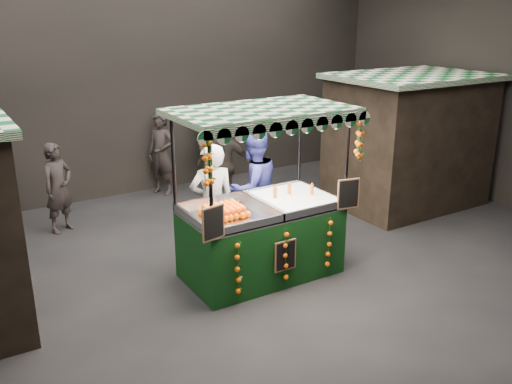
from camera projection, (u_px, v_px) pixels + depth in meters
ground at (259, 284)px, 7.86m from camera, size 12.00×12.00×0.00m
market_hall at (260, 42)px, 6.79m from camera, size 12.10×10.10×5.05m
neighbour_stall_right at (408, 140)px, 10.83m from camera, size 3.00×2.20×2.60m
juice_stall at (263, 226)px, 7.91m from camera, size 2.58×1.51×2.49m
vendor_grey at (212, 204)px, 8.31m from camera, size 0.77×0.59×1.90m
vendor_blue at (253, 188)px, 8.93m from camera, size 1.04×0.86×1.96m
shopper_0 at (58, 188)px, 9.54m from camera, size 0.70×0.62×1.61m
shopper_1 at (350, 148)px, 11.92m from camera, size 1.02×0.89×1.77m
shopper_2 at (224, 164)px, 10.66m from camera, size 1.12×0.91×1.79m
shopper_3 at (209, 147)px, 12.06m from camera, size 1.22×1.30×1.76m
shopper_5 at (356, 147)px, 12.34m from camera, size 0.92×1.59×1.64m
shopper_6 at (161, 154)px, 11.51m from camera, size 0.68×0.76×1.75m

